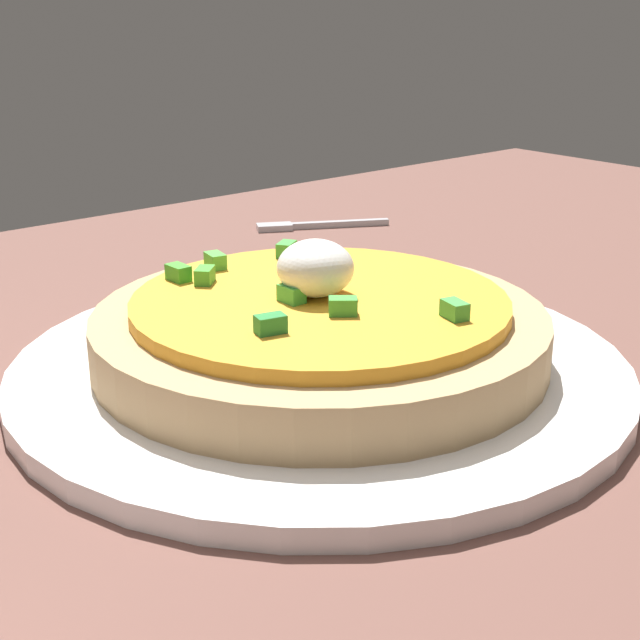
# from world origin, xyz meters

# --- Properties ---
(dining_table) EXTENTS (1.16, 0.64, 0.02)m
(dining_table) POSITION_xyz_m (0.00, 0.00, 0.01)
(dining_table) COLOR brown
(dining_table) RESTS_ON ground
(plate) EXTENTS (0.30, 0.30, 0.01)m
(plate) POSITION_xyz_m (-0.06, -0.07, 0.03)
(plate) COLOR white
(plate) RESTS_ON dining_table
(pizza) EXTENTS (0.22, 0.22, 0.06)m
(pizza) POSITION_xyz_m (-0.06, -0.07, 0.05)
(pizza) COLOR tan
(pizza) RESTS_ON plate
(fork) EXTENTS (0.10, 0.06, 0.00)m
(fork) POSITION_xyz_m (0.13, 0.17, 0.02)
(fork) COLOR #B7B7BC
(fork) RESTS_ON dining_table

